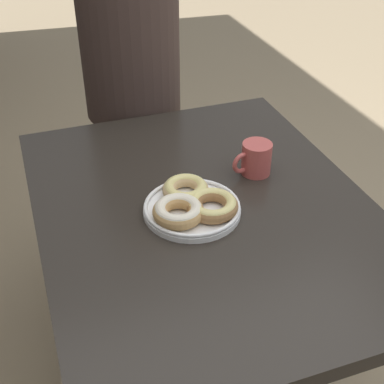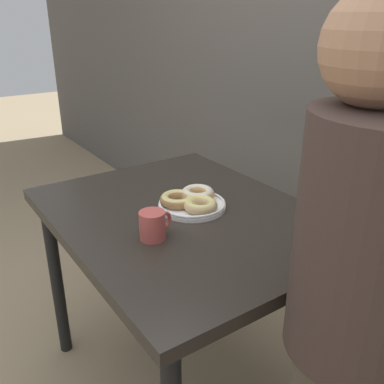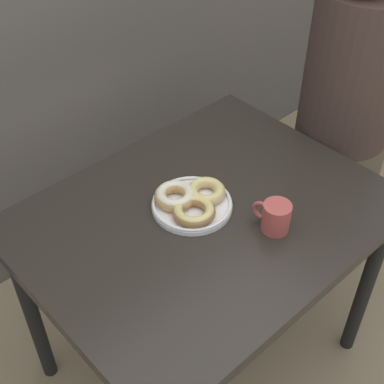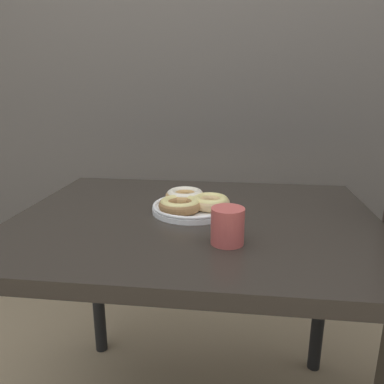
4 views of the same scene
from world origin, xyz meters
name	(u,v)px [view 4 (image 4 of 4)]	position (x,y,z in m)	size (l,w,h in m)	color
wall_back	(217,47)	(0.00, 1.12, 1.30)	(8.00, 0.05, 2.60)	#56514C
dining_table	(195,245)	(0.00, 0.25, 0.68)	(1.03, 0.81, 0.77)	#28231E
donut_plate	(191,203)	(-0.02, 0.29, 0.79)	(0.24, 0.25, 0.05)	white
coffee_mug	(227,225)	(0.10, 0.07, 0.81)	(0.08, 0.11, 0.09)	#B74C47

